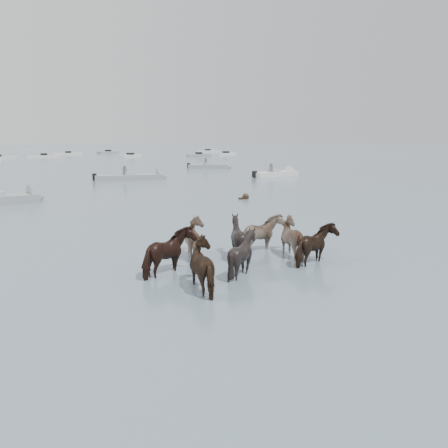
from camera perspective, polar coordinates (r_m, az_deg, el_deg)
ground at (r=12.84m, az=8.86°, el=-6.63°), size 400.00×400.00×0.00m
pony_herd at (r=13.73m, az=2.16°, el=-2.98°), size 6.15×4.39×1.53m
swimming_pony at (r=28.11m, az=2.70°, el=3.43°), size 0.72×0.44×0.44m
motorboat_b at (r=29.24m, az=-25.60°, el=2.89°), size 5.15×1.64×1.92m
motorboat_c at (r=41.22m, az=-10.86°, el=5.89°), size 6.62×3.41×1.92m
motorboat_d at (r=44.30m, az=7.15°, el=6.37°), size 5.58×1.62×1.92m
motorboat_e at (r=54.40m, az=-1.19°, el=7.34°), size 5.19×4.38×1.92m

